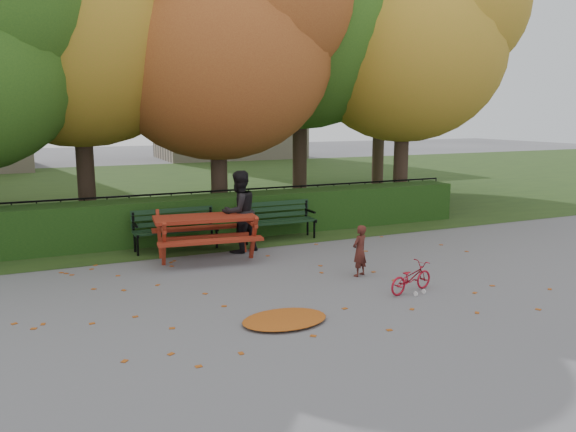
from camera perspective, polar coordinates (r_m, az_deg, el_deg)
name	(u,v)px	position (r m, az deg, el deg)	size (l,w,h in m)	color
ground	(303,289)	(9.53, 1.51, -7.43)	(90.00, 90.00, 0.00)	slate
grass_strip	(148,189)	(22.70, -14.03, 2.69)	(90.00, 90.00, 0.00)	#223816
building_right	(228,66)	(38.22, -6.15, 14.93)	(9.00, 6.00, 12.00)	tan
hedge	(221,216)	(13.49, -6.81, -0.01)	(13.00, 0.90, 1.00)	black
iron_fence	(211,210)	(14.24, -7.78, 0.66)	(14.00, 0.04, 1.02)	black
tree_b	(92,9)	(15.20, -19.33, 19.24)	(6.72, 6.40, 8.79)	black
tree_c	(232,37)	(15.04, -5.76, 17.61)	(6.30, 6.00, 8.00)	black
tree_d	(316,7)	(17.55, 2.85, 20.42)	(7.14, 6.80, 9.58)	black
tree_e	(419,38)	(17.57, 13.18, 17.19)	(6.09, 5.80, 8.16)	black
tree_g	(392,46)	(21.87, 10.56, 16.64)	(6.30, 6.00, 8.55)	black
bench_left	(175,226)	(12.39, -11.43, -0.97)	(1.80, 0.57, 0.88)	black
bench_right	(277,217)	(13.12, -1.17, -0.15)	(1.80, 0.57, 0.88)	black
picnic_table	(205,226)	(11.49, -8.42, -0.97)	(2.20, 1.85, 0.99)	maroon
leaf_pile	(285,319)	(8.07, -0.35, -10.44)	(1.25, 0.86, 0.09)	maroon
leaf_scatter	(295,284)	(9.79, 0.74, -6.91)	(9.00, 5.70, 0.01)	maroon
child	(360,251)	(10.24, 7.30, -3.52)	(0.34, 0.23, 0.94)	#461C16
adult	(239,212)	(11.90, -4.98, 0.45)	(0.85, 0.66, 1.74)	black
bicycle	(411,278)	(9.52, 12.39, -6.12)	(0.33, 0.95, 0.50)	maroon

